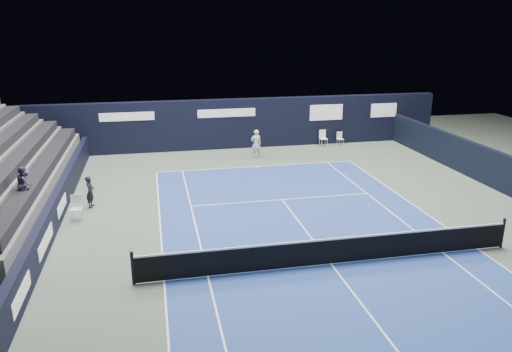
# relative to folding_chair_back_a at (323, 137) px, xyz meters

# --- Properties ---
(ground) EXTENTS (48.00, 48.00, 0.00)m
(ground) POSITION_rel_folding_chair_back_a_xyz_m (-5.21, -13.82, -0.58)
(ground) COLOR #49564C
(ground) RESTS_ON ground
(court_surface) EXTENTS (10.97, 23.77, 0.01)m
(court_surface) POSITION_rel_folding_chair_back_a_xyz_m (-5.21, -15.82, -0.58)
(court_surface) COLOR navy
(court_surface) RESTS_ON ground
(enclosure_wall_right) EXTENTS (0.30, 22.00, 1.80)m
(enclosure_wall_right) POSITION_rel_folding_chair_back_a_xyz_m (5.29, -9.82, 0.32)
(enclosure_wall_right) COLOR black
(enclosure_wall_right) RESTS_ON ground
(folding_chair_back_a) EXTENTS (0.49, 0.47, 1.02)m
(folding_chair_back_a) POSITION_rel_folding_chair_back_a_xyz_m (0.00, 0.00, 0.00)
(folding_chair_back_a) COLOR white
(folding_chair_back_a) RESTS_ON ground
(folding_chair_back_b) EXTENTS (0.41, 0.40, 0.86)m
(folding_chair_back_b) POSITION_rel_folding_chair_back_a_xyz_m (1.16, -0.03, -0.09)
(folding_chair_back_b) COLOR silver
(folding_chair_back_b) RESTS_ON ground
(line_judge_chair) EXTENTS (0.51, 0.49, 1.04)m
(line_judge_chair) POSITION_rel_folding_chair_back_a_xyz_m (-13.97, -9.98, 0.01)
(line_judge_chair) COLOR silver
(line_judge_chair) RESTS_ON ground
(line_judge) EXTENTS (0.42, 0.56, 1.40)m
(line_judge) POSITION_rel_folding_chair_back_a_xyz_m (-13.56, -8.60, 0.11)
(line_judge) COLOR black
(line_judge) RESTS_ON ground
(court_markings) EXTENTS (11.03, 23.83, 0.00)m
(court_markings) POSITION_rel_folding_chair_back_a_xyz_m (-5.21, -15.82, -0.57)
(court_markings) COLOR white
(court_markings) RESTS_ON court_surface
(tennis_net) EXTENTS (12.90, 0.10, 1.10)m
(tennis_net) POSITION_rel_folding_chair_back_a_xyz_m (-5.21, -15.82, -0.07)
(tennis_net) COLOR black
(tennis_net) RESTS_ON ground
(back_sponsor_wall) EXTENTS (26.00, 0.63, 3.10)m
(back_sponsor_wall) POSITION_rel_folding_chair_back_a_xyz_m (-5.21, 0.68, 0.97)
(back_sponsor_wall) COLOR black
(back_sponsor_wall) RESTS_ON ground
(side_barrier_left) EXTENTS (0.33, 22.00, 1.20)m
(side_barrier_left) POSITION_rel_folding_chair_back_a_xyz_m (-14.71, -9.84, 0.02)
(side_barrier_left) COLOR black
(side_barrier_left) RESTS_ON ground
(tennis_player) EXTENTS (0.62, 0.82, 1.69)m
(tennis_player) POSITION_rel_folding_chair_back_a_xyz_m (-4.86, -2.05, 0.26)
(tennis_player) COLOR silver
(tennis_player) RESTS_ON ground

